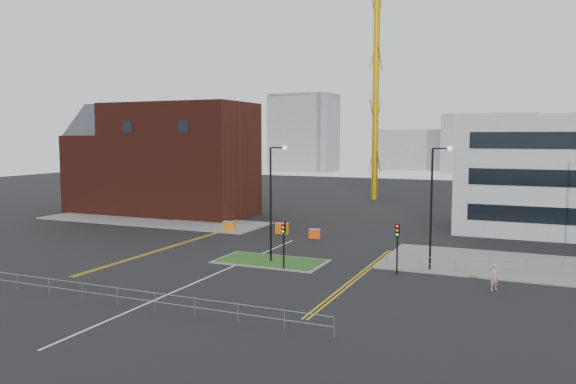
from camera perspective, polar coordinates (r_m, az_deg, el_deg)
name	(u,v)px	position (r m, az deg, el deg)	size (l,w,h in m)	color
ground	(193,283)	(38.76, -9.58, -9.14)	(200.00, 200.00, 0.00)	black
pavement_left	(152,221)	(67.73, -13.67, -2.83)	(28.00, 8.00, 0.12)	slate
pavement_right	(548,268)	(46.44, 24.87, -7.05)	(24.00, 10.00, 0.12)	slate
island_kerb	(271,261)	(44.60, -1.75, -7.06)	(8.60, 4.60, 0.08)	slate
grass_island	(271,261)	(44.60, -1.75, -7.03)	(8.00, 4.00, 0.12)	#214E1A
brick_building	(161,160)	(73.67, -12.82, 3.16)	(24.20, 10.07, 14.24)	#491A12
tower_crane	(414,27)	(91.74, 12.72, 16.07)	(49.53, 20.73, 38.68)	#CC9C0C
streetlamp_island	(273,194)	(43.65, -1.52, -0.18)	(1.46, 0.36, 9.18)	black
streetlamp_right_near	(435,198)	(42.08, 14.66, -0.58)	(1.46, 0.36, 9.18)	black
traffic_light_island	(284,236)	(41.49, -0.45, -4.45)	(0.28, 0.33, 3.65)	black
traffic_light_right	(397,239)	(40.92, 11.05, -4.70)	(0.28, 0.33, 3.65)	black
railing_front	(136,295)	(33.87, -15.22, -10.06)	(24.05, 0.05, 1.10)	gray
railing_left	(199,224)	(59.28, -9.05, -3.26)	(6.05, 0.05, 1.10)	gray
railing_right	(526,264)	(43.82, 23.01, -6.75)	(19.05, 5.05, 1.10)	gray
centre_line	(209,277)	(40.39, -8.02, -8.51)	(0.15, 30.00, 0.01)	silver
yellow_left_a	(170,246)	(51.77, -11.93, -5.44)	(0.12, 24.00, 0.01)	gold
yellow_left_b	(172,247)	(51.60, -11.66, -5.47)	(0.12, 24.00, 0.01)	gold
yellow_right_a	(355,277)	(40.19, 6.84, -8.56)	(0.12, 20.00, 0.01)	gold
yellow_right_b	(359,277)	(40.10, 7.25, -8.60)	(0.12, 20.00, 0.01)	gold
skyline_a	(304,133)	(163.03, 1.63, 6.03)	(18.00, 12.00, 22.00)	gray
skyline_b	(489,144)	(161.73, 19.75, 4.64)	(24.00, 12.00, 16.00)	gray
skyline_d	(428,150)	(173.77, 14.00, 4.19)	(30.00, 12.00, 12.00)	gray
pedestrian	(495,277)	(38.75, 20.25, -8.11)	(0.63, 0.41, 1.72)	pink
barrier_left	(229,226)	(58.66, -6.02, -3.47)	(1.31, 0.48, 1.09)	orange
barrier_mid	(282,228)	(57.09, -0.61, -3.67)	(1.36, 0.56, 1.12)	#DD5C0C
barrier_right	(314,233)	(54.62, 2.71, -4.22)	(1.14, 0.58, 0.92)	#F94C0D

